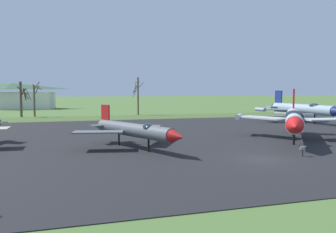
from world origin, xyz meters
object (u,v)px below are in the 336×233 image
object	(u,v)px
info_placard_rear_center	(303,150)
jet_fighter_front_left	(134,130)
jet_fighter_rear_center	(294,119)
jet_fighter_rear_left	(303,109)
visitor_building	(12,96)

from	to	relation	value
info_placard_rear_center	jet_fighter_front_left	bearing A→B (deg)	149.05
info_placard_rear_center	jet_fighter_rear_center	bearing A→B (deg)	57.81
jet_fighter_front_left	jet_fighter_rear_left	size ratio (longest dim) A/B	0.71
jet_fighter_front_left	jet_fighter_rear_left	world-z (taller)	jet_fighter_rear_left
info_placard_rear_center	visitor_building	xyz separation A→B (m)	(-34.73, 88.20, 3.18)
jet_fighter_rear_left	jet_fighter_rear_center	bearing A→B (deg)	-130.45
jet_fighter_rear_left	visitor_building	xyz separation A→B (m)	(-54.74, 62.63, 1.31)
info_placard_rear_center	visitor_building	world-z (taller)	visitor_building
jet_fighter_rear_center	jet_fighter_rear_left	bearing A→B (deg)	49.55
jet_fighter_rear_left	visitor_building	size ratio (longest dim) A/B	0.69
jet_fighter_front_left	info_placard_rear_center	size ratio (longest dim) A/B	13.28
jet_fighter_rear_center	info_placard_rear_center	distance (m)	9.72
jet_fighter_front_left	jet_fighter_rear_center	xyz separation A→B (m)	(18.02, 0.31, 0.63)
info_placard_rear_center	visitor_building	bearing A→B (deg)	111.49
jet_fighter_front_left	info_placard_rear_center	distance (m)	15.14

